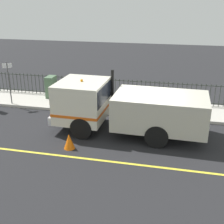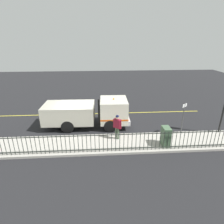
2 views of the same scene
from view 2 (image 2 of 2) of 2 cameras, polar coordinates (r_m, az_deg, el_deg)
ground_plane at (r=15.53m, az=-10.42°, el=-4.23°), size 55.75×55.75×0.00m
sidewalk_slab at (r=12.85m, az=-11.82°, el=-9.77°), size 2.49×25.34×0.15m
lane_marking at (r=17.92m, az=-9.58°, el=-0.60°), size 0.12×22.81×0.01m
work_truck at (r=14.91m, az=-6.23°, el=0.22°), size 2.57×6.74×2.58m
worker_standing at (r=12.68m, az=1.60°, el=-3.78°), size 0.49×0.53×1.78m
iron_fence at (r=11.64m, az=-12.70°, el=-9.39°), size 0.04×21.58×1.23m
utility_cabinet at (r=12.62m, az=16.00°, el=-7.12°), size 0.76×0.47×1.26m
traffic_cone at (r=17.14m, az=-0.29°, el=-0.19°), size 0.44×0.44×0.63m
street_sign at (r=14.22m, az=20.89°, el=-0.72°), size 0.32×0.42×2.35m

